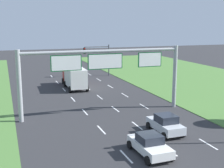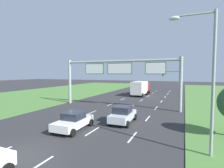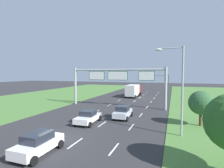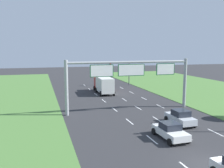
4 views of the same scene
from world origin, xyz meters
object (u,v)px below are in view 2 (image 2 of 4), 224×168
car_lead_silver (123,115)px  traffic_light_mast (174,77)px  street_lamp (206,71)px  sign_gantry (119,73)px  box_truck (140,88)px  car_far_ahead (73,121)px

car_lead_silver → traffic_light_mast: traffic_light_mast is taller
street_lamp → sign_gantry: bearing=129.4°
street_lamp → traffic_light_mast: bearing=96.1°
box_truck → traffic_light_mast: size_ratio=1.39×
car_far_ahead → box_truck: (-0.04, 25.06, 0.91)m
car_lead_silver → traffic_light_mast: size_ratio=0.71×
car_far_ahead → box_truck: bearing=88.5°
car_lead_silver → box_truck: box_truck is taller
car_far_ahead → sign_gantry: sign_gantry is taller
box_truck → traffic_light_mast: 10.98m
car_far_ahead → box_truck: 25.07m
box_truck → traffic_light_mast: bearing=55.3°
sign_gantry → car_lead_silver: bearing=-66.7°
traffic_light_mast → street_lamp: size_ratio=0.66×
traffic_light_mast → box_truck: bearing=-126.1°
car_far_ahead → street_lamp: size_ratio=0.49×
box_truck → street_lamp: size_ratio=0.92×
box_truck → car_far_ahead: bearing=-88.4°
car_lead_silver → sign_gantry: bearing=112.5°
car_far_ahead → street_lamp: street_lamp is taller
car_lead_silver → street_lamp: bearing=-35.7°
car_far_ahead → traffic_light_mast: size_ratio=0.74×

